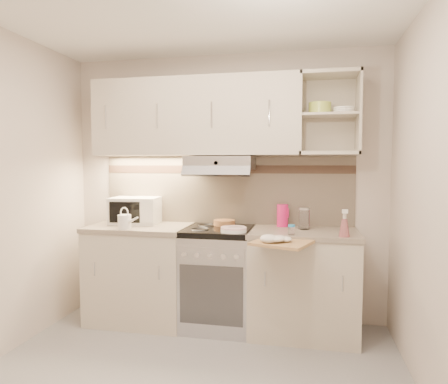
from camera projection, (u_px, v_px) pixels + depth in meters
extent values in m
cube|color=beige|center=(225.00, 187.00, 3.83)|extent=(3.00, 0.04, 2.50)
cube|color=beige|center=(24.00, 244.00, 1.10)|extent=(3.00, 0.04, 2.50)
cube|color=beige|center=(445.00, 205.00, 2.16)|extent=(0.04, 2.80, 2.50)
cube|color=#C6B299|center=(225.00, 190.00, 3.83)|extent=(2.40, 0.02, 0.64)
cube|color=#3A281F|center=(225.00, 169.00, 3.80)|extent=(2.40, 0.01, 0.08)
cube|color=beige|center=(195.00, 117.00, 3.67)|extent=(1.90, 0.34, 0.70)
cube|color=beige|center=(329.00, 114.00, 3.43)|extent=(0.50, 0.34, 0.70)
cylinder|color=#ACC34B|center=(320.00, 108.00, 3.44)|extent=(0.19, 0.19, 0.10)
cylinder|color=white|center=(344.00, 110.00, 3.41)|extent=(0.18, 0.18, 0.06)
cube|color=#B7B7BC|center=(221.00, 163.00, 3.62)|extent=(0.60, 0.40, 0.12)
cube|color=beige|center=(141.00, 275.00, 3.75)|extent=(0.90, 0.60, 0.86)
cube|color=gray|center=(140.00, 227.00, 3.72)|extent=(0.92, 0.62, 0.04)
cube|color=beige|center=(303.00, 285.00, 3.45)|extent=(0.90, 0.60, 0.86)
cube|color=gray|center=(304.00, 233.00, 3.42)|extent=(0.92, 0.62, 0.04)
cube|color=#B7B7BC|center=(219.00, 280.00, 3.60)|extent=(0.60, 0.58, 0.85)
cube|color=black|center=(218.00, 231.00, 3.57)|extent=(0.60, 0.60, 0.05)
cube|color=silver|center=(136.00, 210.00, 3.84)|extent=(0.47, 0.37, 0.25)
cube|color=black|center=(128.00, 212.00, 3.68)|extent=(0.29, 0.04, 0.19)
cylinder|color=white|center=(124.00, 222.00, 3.51)|extent=(0.12, 0.12, 0.12)
cone|color=white|center=(132.00, 221.00, 3.46)|extent=(0.16, 0.09, 0.10)
torus|color=white|center=(124.00, 213.00, 3.50)|extent=(0.10, 0.05, 0.10)
cylinder|color=white|center=(234.00, 231.00, 3.35)|extent=(0.22, 0.22, 0.01)
cylinder|color=white|center=(234.00, 230.00, 3.35)|extent=(0.22, 0.22, 0.01)
cylinder|color=white|center=(234.00, 228.00, 3.35)|extent=(0.22, 0.22, 0.01)
cube|color=silver|center=(234.00, 227.00, 3.35)|extent=(0.14, 0.05, 0.01)
cylinder|color=olive|center=(224.00, 223.00, 3.72)|extent=(0.20, 0.20, 0.05)
cylinder|color=#DB1864|center=(282.00, 215.00, 3.64)|extent=(0.10, 0.10, 0.20)
cube|color=#DB1864|center=(288.00, 213.00, 3.62)|extent=(0.02, 0.03, 0.09)
cylinder|color=silver|center=(304.00, 219.00, 3.49)|extent=(0.09, 0.09, 0.17)
cylinder|color=#B7B7BC|center=(304.00, 209.00, 3.48)|extent=(0.10, 0.10, 0.02)
cylinder|color=white|center=(291.00, 231.00, 3.22)|extent=(0.05, 0.05, 0.07)
cylinder|color=#2885C9|center=(292.00, 226.00, 3.21)|extent=(0.06, 0.06, 0.02)
cone|color=#D97C88|center=(344.00, 228.00, 3.13)|extent=(0.09, 0.09, 0.14)
cube|color=tan|center=(282.00, 243.00, 3.04)|extent=(0.50, 0.48, 0.02)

